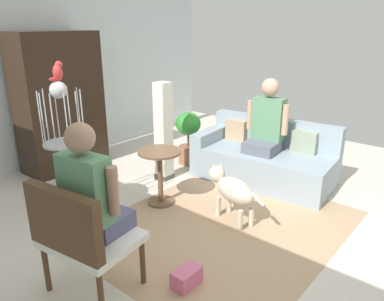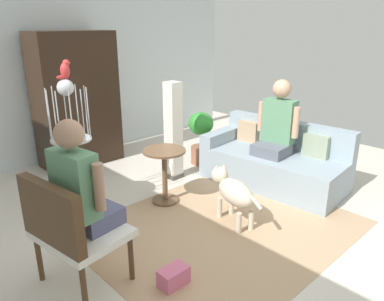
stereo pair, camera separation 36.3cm
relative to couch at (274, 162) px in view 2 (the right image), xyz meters
The scene contains 15 objects.
ground_plane 1.40m from the couch, 163.93° to the right, with size 7.54×7.54×0.00m, color beige.
back_wall 3.31m from the couch, 114.96° to the left, with size 6.20×0.12×2.83m, color silver.
area_rug 1.43m from the couch, 166.93° to the right, with size 2.59×2.13×0.01m, color tan.
couch is the anchor object (origin of this frame).
armchair 2.88m from the couch, behind, with size 0.65×0.75×0.94m.
person_on_couch 0.52m from the couch, 134.63° to the right, with size 0.47×0.56×0.92m.
person_on_armchair 2.78m from the couch, behind, with size 0.46×0.55×0.89m.
round_end_table 1.49m from the couch, 158.69° to the left, with size 0.49×0.49×0.65m.
dog 1.20m from the couch, 165.76° to the right, with size 0.39×0.82×0.55m.
bird_cage_stand 2.51m from the couch, 153.85° to the left, with size 0.43×0.43×1.46m.
parrot 2.75m from the couch, 153.68° to the left, with size 0.17×0.10×0.19m.
potted_plant 1.17m from the couch, 99.77° to the left, with size 0.37×0.37×0.78m.
column_lamp 1.36m from the couch, 129.15° to the left, with size 0.20×0.20×1.29m.
armoire_cabinet 2.89m from the couch, 121.03° to the left, with size 1.11×0.56×1.89m, color black.
handbag 2.37m from the couch, 164.54° to the right, with size 0.24×0.15×0.15m, color #D8668C.
Camera 2 is at (-2.55, -2.12, 2.00)m, focal length 34.54 mm.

